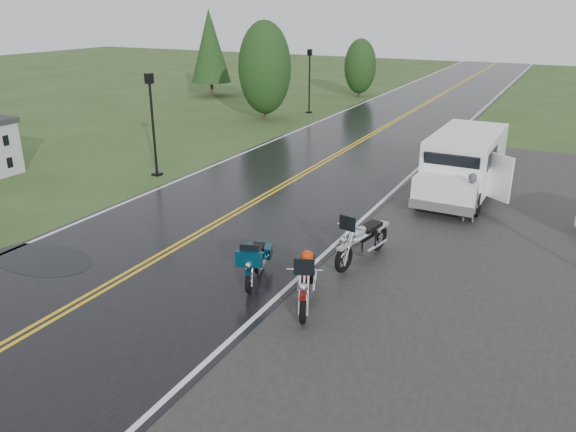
# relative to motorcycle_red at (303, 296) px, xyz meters

# --- Properties ---
(ground) EXTENTS (120.00, 120.00, 0.00)m
(ground) POSITION_rel_motorcycle_red_xyz_m (-4.81, 1.21, -0.69)
(ground) COLOR #2D471E
(ground) RESTS_ON ground
(road) EXTENTS (8.00, 100.00, 0.04)m
(road) POSITION_rel_motorcycle_red_xyz_m (-4.81, 11.21, -0.67)
(road) COLOR black
(road) RESTS_ON ground
(motorcycle_red) EXTENTS (1.65, 2.48, 1.38)m
(motorcycle_red) POSITION_rel_motorcycle_red_xyz_m (0.00, 0.00, 0.00)
(motorcycle_red) COLOR #580B0A
(motorcycle_red) RESTS_ON ground
(motorcycle_teal) EXTENTS (1.33, 2.07, 1.15)m
(motorcycle_teal) POSITION_rel_motorcycle_red_xyz_m (-1.67, 0.62, -0.11)
(motorcycle_teal) COLOR #05293B
(motorcycle_teal) RESTS_ON ground
(motorcycle_silver) EXTENTS (1.28, 2.52, 1.42)m
(motorcycle_silver) POSITION_rel_motorcycle_red_xyz_m (-0.14, 2.56, 0.02)
(motorcycle_silver) COLOR #93969A
(motorcycle_silver) RESTS_ON ground
(van_white) EXTENTS (2.21, 5.69, 2.22)m
(van_white) POSITION_rel_motorcycle_red_xyz_m (0.27, 8.22, 0.42)
(van_white) COLOR white
(van_white) RESTS_ON ground
(person_at_van) EXTENTS (0.59, 0.42, 1.54)m
(person_at_van) POSITION_rel_motorcycle_red_xyz_m (1.89, 7.61, 0.08)
(person_at_van) COLOR #4C4D51
(person_at_van) RESTS_ON ground
(lamp_post_near_left) EXTENTS (0.34, 0.34, 3.94)m
(lamp_post_near_left) POSITION_rel_motorcycle_red_xyz_m (-9.85, 7.26, 1.28)
(lamp_post_near_left) COLOR black
(lamp_post_near_left) RESTS_ON ground
(lamp_post_far_left) EXTENTS (0.33, 0.33, 3.83)m
(lamp_post_far_left) POSITION_rel_motorcycle_red_xyz_m (-10.37, 22.24, 1.22)
(lamp_post_far_left) COLOR black
(lamp_post_far_left) RESTS_ON ground
(tree_left_mid) EXTENTS (3.01, 3.01, 4.70)m
(tree_left_mid) POSITION_rel_motorcycle_red_xyz_m (-11.75, 19.23, 1.66)
(tree_left_mid) COLOR #1E3D19
(tree_left_mid) RESTS_ON ground
(tree_left_far) EXTENTS (2.25, 2.25, 3.47)m
(tree_left_far) POSITION_rel_motorcycle_red_xyz_m (-9.94, 29.79, 1.05)
(tree_left_far) COLOR #1E3D19
(tree_left_far) RESTS_ON ground
(pine_left_far) EXTENTS (2.82, 2.82, 5.88)m
(pine_left_far) POSITION_rel_motorcycle_red_xyz_m (-19.52, 25.09, 2.25)
(pine_left_far) COLOR #1E3D19
(pine_left_far) RESTS_ON ground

